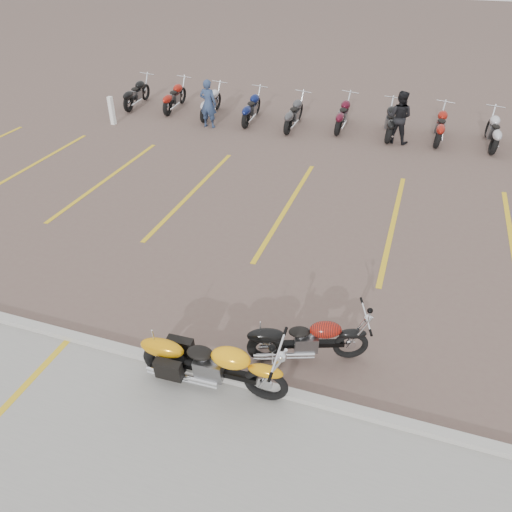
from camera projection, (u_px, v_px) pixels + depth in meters
The scene contains 10 objects.
ground at pixel (232, 298), 9.83m from camera, with size 100.00×100.00×0.00m, color brown.
concrete_apron at pixel (103, 509), 6.29m from camera, with size 60.00×5.00×0.01m, color #9E9B93.
curb at pixel (188, 367), 8.22m from camera, with size 60.00×0.18×0.12m, color #ADAAA3.
parking_stripes at pixel (287, 207), 12.97m from camera, with size 38.00×5.50×0.01m, color gold, non-canonical shape.
yellow_cruiser at pixel (211, 364), 7.70m from camera, with size 2.39×0.37×0.98m.
flame_cruiser at pixel (305, 341), 8.23m from camera, with size 1.94×0.84×0.84m.
person_a at pixel (208, 104), 17.59m from camera, with size 0.61×0.40×1.68m, color navy.
person_b at pixel (399, 117), 16.33m from camera, with size 0.83×0.65×1.71m, color black.
bollard at pixel (112, 111), 18.02m from camera, with size 0.15×0.15×1.00m, color white.
bg_bike_row at pixel (340, 116), 17.41m from camera, with size 17.19×2.02×1.10m.
Camera 1 is at (2.95, -7.13, 6.16)m, focal length 35.00 mm.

